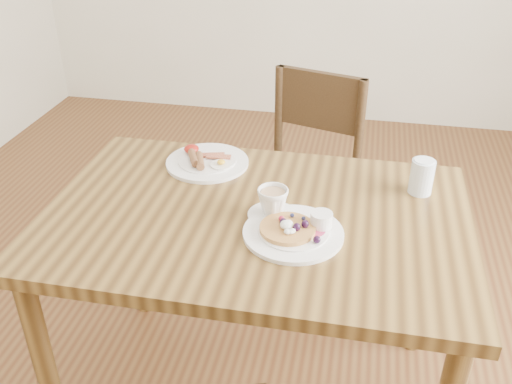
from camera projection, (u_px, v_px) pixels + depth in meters
The scene contains 6 objects.
dining_table at pixel (256, 242), 1.66m from camera, with size 1.20×0.80×0.75m.
chair_far at pixel (304, 172), 2.36m from camera, with size 0.52×0.52×0.88m.
pancake_plate at pixel (295, 230), 1.52m from camera, with size 0.27×0.27×0.06m.
breakfast_plate at pixel (206, 161), 1.86m from camera, with size 0.27×0.27×0.04m.
teacup_saucer at pixel (273, 204), 1.58m from camera, with size 0.14×0.14×0.09m.
water_glass at pixel (422, 177), 1.69m from camera, with size 0.07×0.07×0.11m, color silver.
Camera 1 is at (0.27, -1.33, 1.63)m, focal length 40.00 mm.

